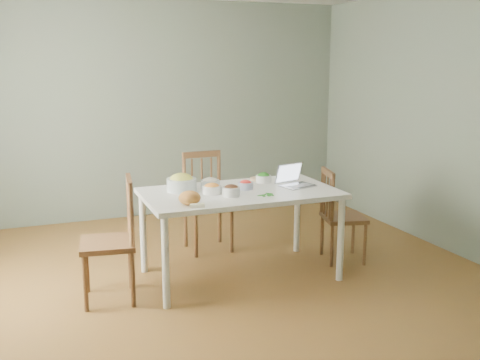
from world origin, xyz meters
name	(u,v)px	position (x,y,z in m)	size (l,w,h in m)	color
floor	(223,283)	(0.00, 0.00, 0.00)	(5.00, 5.00, 0.00)	brown
wall_back	(155,110)	(0.00, 2.50, 1.35)	(5.00, 0.00, 2.70)	slate
wall_front	(411,201)	(0.00, -2.50, 1.35)	(5.00, 0.00, 2.70)	slate
wall_right	(455,122)	(2.50, 0.00, 1.35)	(0.00, 5.00, 2.70)	slate
dining_table	(240,234)	(0.21, 0.10, 0.41)	(1.73, 0.97, 0.81)	silver
chair_far	(208,202)	(0.17, 0.92, 0.51)	(0.45, 0.43, 1.02)	#462612
chair_left	(107,240)	(-1.00, 0.02, 0.52)	(0.46, 0.43, 1.03)	#462612
chair_right	(344,215)	(1.32, 0.13, 0.46)	(0.41, 0.39, 0.92)	#462612
bread_boule	(190,198)	(-0.36, -0.21, 0.87)	(0.18, 0.18, 0.12)	#A46530
butter_stick	(197,206)	(-0.32, -0.31, 0.83)	(0.12, 0.03, 0.03)	#FFF5C6
bowl_squash	(182,182)	(-0.28, 0.30, 0.89)	(0.27, 0.27, 0.15)	gold
bowl_carrot	(212,189)	(-0.06, 0.09, 0.86)	(0.17, 0.17, 0.09)	orange
bowl_onion	(210,183)	(0.00, 0.32, 0.86)	(0.17, 0.17, 0.09)	silver
bowl_mushroom	(231,190)	(0.06, -0.05, 0.86)	(0.15, 0.15, 0.10)	black
bowl_redpep	(246,185)	(0.28, 0.15, 0.85)	(0.14, 0.14, 0.08)	red
bowl_broccoli	(263,178)	(0.55, 0.35, 0.86)	(0.15, 0.15, 0.09)	#1C4F11
flatbread	(260,179)	(0.57, 0.48, 0.82)	(0.19, 0.19, 0.02)	tan
basil_bunch	(265,194)	(0.35, -0.13, 0.82)	(0.18, 0.18, 0.02)	#297D2B
laptop	(298,176)	(0.78, 0.07, 0.91)	(0.30, 0.27, 0.20)	silver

